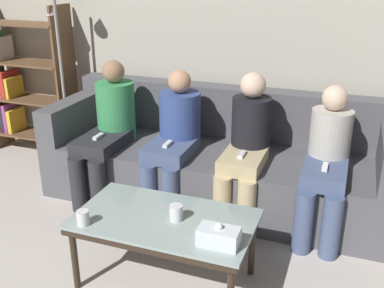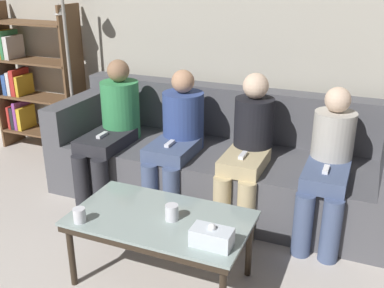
# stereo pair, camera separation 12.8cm
# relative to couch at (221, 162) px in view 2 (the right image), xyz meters

# --- Properties ---
(wall_back) EXTENTS (12.00, 0.06, 2.60)m
(wall_back) POSITION_rel_couch_xyz_m (0.00, 0.54, 0.98)
(wall_back) COLOR #B7B2A3
(wall_back) RESTS_ON ground_plane
(couch) EXTENTS (2.78, 0.93, 0.88)m
(couch) POSITION_rel_couch_xyz_m (0.00, 0.00, 0.00)
(couch) COLOR #515156
(couch) RESTS_ON ground_plane
(coffee_table) EXTENTS (1.06, 0.60, 0.45)m
(coffee_table) POSITION_rel_couch_xyz_m (0.03, -1.17, 0.08)
(coffee_table) COLOR #8C9E99
(coffee_table) RESTS_ON ground_plane
(cup_near_left) EXTENTS (0.08, 0.08, 0.09)m
(cup_near_left) POSITION_rel_couch_xyz_m (0.11, -1.17, 0.17)
(cup_near_left) COLOR silver
(cup_near_left) RESTS_ON coffee_table
(cup_near_right) EXTENTS (0.07, 0.07, 0.09)m
(cup_near_right) POSITION_rel_couch_xyz_m (-0.37, -1.40, 0.17)
(cup_near_right) COLOR silver
(cup_near_right) RESTS_ON coffee_table
(tissue_box) EXTENTS (0.22, 0.12, 0.13)m
(tissue_box) POSITION_rel_couch_xyz_m (0.41, -1.33, 0.18)
(tissue_box) COLOR silver
(tissue_box) RESTS_ON coffee_table
(bookshelf) EXTENTS (0.92, 0.32, 1.50)m
(bookshelf) POSITION_rel_couch_xyz_m (-2.20, 0.31, 0.40)
(bookshelf) COLOR brown
(bookshelf) RESTS_ON ground_plane
(standing_lamp) EXTENTS (0.31, 0.26, 1.73)m
(standing_lamp) POSITION_rel_couch_xyz_m (-1.55, 0.17, 0.74)
(standing_lamp) COLOR gray
(standing_lamp) RESTS_ON ground_plane
(seated_person_left_end) EXTENTS (0.32, 0.72, 1.12)m
(seated_person_left_end) POSITION_rel_couch_xyz_m (-0.87, -0.24, 0.28)
(seated_person_left_end) COLOR #28282D
(seated_person_left_end) RESTS_ON ground_plane
(seated_person_mid_left) EXTENTS (0.33, 0.66, 1.09)m
(seated_person_mid_left) POSITION_rel_couch_xyz_m (-0.29, -0.22, 0.27)
(seated_person_mid_left) COLOR #47567A
(seated_person_mid_left) RESTS_ON ground_plane
(seated_person_mid_right) EXTENTS (0.31, 0.64, 1.11)m
(seated_person_mid_right) POSITION_rel_couch_xyz_m (0.29, -0.23, 0.27)
(seated_person_mid_right) COLOR tan
(seated_person_mid_right) RESTS_ON ground_plane
(seated_person_right_end) EXTENTS (0.31, 0.67, 1.06)m
(seated_person_right_end) POSITION_rel_couch_xyz_m (0.87, -0.25, 0.25)
(seated_person_right_end) COLOR #47567A
(seated_person_right_end) RESTS_ON ground_plane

